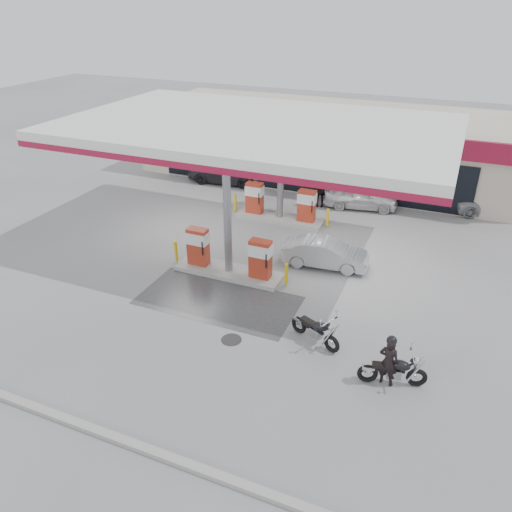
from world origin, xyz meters
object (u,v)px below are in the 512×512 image
Objects in this scene: pump_island_far at (280,207)px; biker_main at (388,362)px; biker_walking at (320,191)px; parked_car_right at (494,202)px; parked_motorcycle at (316,331)px; attendant at (256,188)px; parked_car_left at (225,172)px; sedan_white at (361,196)px; hatchback_silver at (325,253)px; pump_island_near at (229,258)px; main_motorcycle at (394,371)px.

pump_island_far is 3.17× the size of biker_main.
pump_island_far is 2.95× the size of biker_walking.
biker_main reaches higher than parked_car_right.
attendant is at bearing 145.82° from parked_motorcycle.
parked_car_left is 6.54m from biker_walking.
sedan_white reaches higher than parked_car_right.
biker_main is at bearing -155.74° from hatchback_silver.
pump_island_near is 8.23m from biker_main.
pump_island_near is at bearing 170.66° from parked_motorcycle.
biker_walking reaches higher than hatchback_silver.
main_motorcycle is at bearing -143.85° from parked_car_left.
pump_island_far is at bearing 110.29° from main_motorcycle.
biker_main reaches higher than main_motorcycle.
hatchback_silver is 11.12m from parked_car_right.
biker_main is 2.75m from parked_motorcycle.
biker_walking is (-8.66, -2.66, 0.29)m from parked_car_right.
pump_island_near and pump_island_far have the same top height.
main_motorcycle is at bearing 150.30° from parked_car_right.
hatchback_silver is at bearing -83.58° from biker_walking.
pump_island_far is 1.13× the size of parked_car_left.
parked_car_left is at bearing 115.53° from main_motorcycle.
parked_car_right reaches higher than main_motorcycle.
pump_island_near is 8.37m from main_motorcycle.
attendant is at bearing 104.54° from pump_island_near.
parked_motorcycle is 5.35m from hatchback_silver.
biker_main is 0.42× the size of sedan_white.
biker_main reaches higher than parked_car_left.
parked_motorcycle is at bearing -145.32° from attendant.
sedan_white reaches higher than parked_motorcycle.
attendant is (-6.56, 10.47, 0.46)m from parked_motorcycle.
biker_walking is at bearing 62.13° from pump_island_far.
hatchback_silver is at bearing 126.35° from parked_motorcycle.
parked_car_left is (-12.35, 14.04, 0.20)m from main_motorcycle.
pump_island_near is 2.67× the size of parked_motorcycle.
pump_island_near is 1.00× the size of pump_island_far.
biker_main is at bearing 149.66° from parked_car_right.
biker_walking reaches higher than main_motorcycle.
hatchback_silver is (3.46, 2.20, -0.12)m from pump_island_near.
sedan_white is at bearing -66.47° from biker_main.
sedan_white is 0.93× the size of parked_car_right.
biker_walking is at bearing 87.38° from parked_car_right.
pump_island_near is at bearing -90.00° from pump_island_far.
biker_main reaches higher than hatchback_silver.
pump_island_far is (0.00, 6.00, 0.00)m from pump_island_near.
hatchback_silver is (-3.67, 6.30, -0.22)m from biker_main.
parked_car_left is (-9.66, 13.01, 0.20)m from parked_motorcycle.
sedan_white is at bearing 69.61° from pump_island_near.
attendant is (-1.93, 7.45, 0.22)m from pump_island_near.
parked_car_right is at bearing 5.02° from biker_walking.
pump_island_far is 2.43m from attendant.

